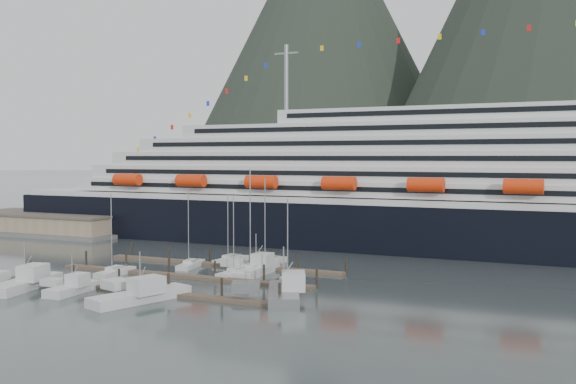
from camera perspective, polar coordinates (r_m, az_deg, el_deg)
name	(u,v)px	position (r m, az deg, el deg)	size (l,w,h in m)	color
ground	(196,283)	(108.55, -7.79, -7.62)	(1600.00, 1600.00, 0.00)	#424D4E
cruise_ship	(456,194)	(147.44, 14.08, -0.17)	(210.00, 30.40, 50.30)	black
warehouse	(50,225)	(185.78, -19.54, -2.64)	(46.00, 20.00, 5.80)	#595956
dock_near	(131,289)	(103.36, -13.13, -8.04)	(48.18, 2.28, 3.20)	#49392F
dock_mid	(181,275)	(113.68, -9.05, -6.99)	(48.18, 2.28, 3.20)	#49392F
dock_far	(221,264)	(124.51, -5.68, -6.09)	(48.18, 2.28, 3.20)	#49392F
sailboat_a	(115,273)	(117.99, -14.42, -6.62)	(3.04, 8.84, 14.27)	silver
sailboat_b	(191,265)	(123.54, -8.25, -6.13)	(4.22, 9.29, 14.63)	silver
sailboat_c	(237,273)	(113.91, -4.35, -6.88)	(3.43, 9.25, 13.77)	silver
sailboat_d	(254,271)	(115.60, -2.91, -6.71)	(3.06, 12.60, 18.54)	silver
sailboat_f	(231,260)	(127.98, -4.88, -5.79)	(3.14, 8.93, 13.35)	silver
sailboat_g	(268,263)	(124.28, -1.71, -6.03)	(2.96, 11.13, 16.54)	silver
sailboat_h	(289,284)	(104.07, 0.09, -7.81)	(5.05, 10.44, 14.16)	silver
trawler_a	(24,282)	(110.24, -21.44, -7.13)	(10.78, 14.74, 7.86)	silver
trawler_b	(72,287)	(104.54, -17.83, -7.69)	(7.44, 9.76, 6.16)	silver
trawler_c	(140,295)	(96.13, -12.46, -8.47)	(11.72, 15.39, 7.65)	silver
trawler_d	(282,293)	(94.97, -0.47, -8.51)	(11.94, 14.17, 8.24)	gray
trawler_e	(255,268)	(115.53, -2.78, -6.47)	(8.99, 11.79, 7.61)	silver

